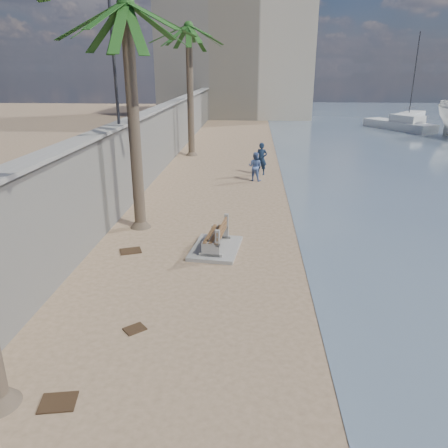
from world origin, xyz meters
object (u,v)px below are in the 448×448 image
object	(u,v)px
yacht_far	(399,126)
sailboat_west	(409,115)
bench_far	(216,239)
palm_back	(189,28)
palm_mid	(126,8)
person_a	(262,157)
person_b	(255,165)

from	to	relation	value
yacht_far	sailboat_west	world-z (taller)	sailboat_west
bench_far	palm_back	world-z (taller)	palm_back
bench_far	palm_mid	distance (m)	8.08
bench_far	person_a	distance (m)	11.27
person_a	person_b	size ratio (longest dim) A/B	1.20
bench_far	palm_back	bearing A→B (deg)	100.49
yacht_far	palm_back	bearing A→B (deg)	98.48
bench_far	person_a	size ratio (longest dim) A/B	1.14
person_a	sailboat_west	bearing A→B (deg)	75.30
bench_far	palm_back	distance (m)	18.61
bench_far	person_a	world-z (taller)	person_a
bench_far	palm_back	xyz separation A→B (m)	(-3.08, 16.65, 7.72)
person_a	yacht_far	size ratio (longest dim) A/B	0.27
bench_far	palm_back	size ratio (longest dim) A/B	0.26
bench_far	person_b	distance (m)	9.74
palm_back	sailboat_west	size ratio (longest dim) A/B	0.93
person_b	yacht_far	world-z (taller)	person_b
yacht_far	sailboat_west	xyz separation A→B (m)	(4.67, 11.34, -0.03)
bench_far	sailboat_west	distance (m)	47.30
palm_mid	person_a	xyz separation A→B (m)	(4.72, 9.10, -6.56)
bench_far	person_b	world-z (taller)	person_b
palm_mid	sailboat_west	world-z (taller)	sailboat_west
palm_back	sailboat_west	xyz separation A→B (m)	(23.26, 26.12, -7.81)
person_a	person_b	world-z (taller)	person_a
palm_back	yacht_far	xyz separation A→B (m)	(18.59, 14.79, -7.77)
yacht_far	bench_far	bearing A→B (deg)	123.73
palm_back	person_b	distance (m)	11.01
palm_back	person_a	xyz separation A→B (m)	(4.75, -5.52, -7.09)
bench_far	yacht_far	size ratio (longest dim) A/B	0.31
person_b	person_a	bearing A→B (deg)	-82.07
palm_back	sailboat_west	bearing A→B (deg)	48.32
person_a	yacht_far	xyz separation A→B (m)	(13.83, 20.31, -0.69)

